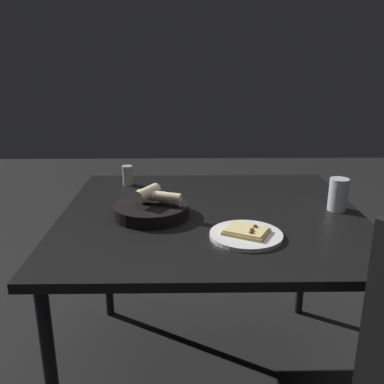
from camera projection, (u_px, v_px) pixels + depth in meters
ground at (209, 374)px, 1.81m from camera, size 8.00×8.00×0.00m
dining_table at (212, 227)px, 1.60m from camera, size 1.03×1.12×0.74m
pizza_plate at (246, 234)px, 1.36m from camera, size 0.24×0.24×0.04m
bread_basket at (151, 208)px, 1.54m from camera, size 0.28×0.28×0.11m
beer_glass at (338, 196)px, 1.59m from camera, size 0.07×0.07×0.12m
pepper_shaker at (127, 176)px, 1.91m from camera, size 0.05×0.05×0.09m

